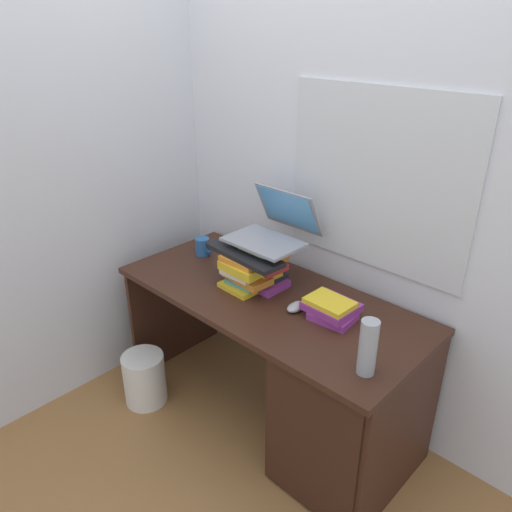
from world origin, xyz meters
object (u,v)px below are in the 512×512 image
Objects in this scene: book_stack_side at (331,309)px; keyboard at (244,254)px; computer_mouse at (296,307)px; water_bottle at (368,347)px; desk at (328,390)px; laptop at (274,228)px; wastebasket at (145,378)px; book_stack_tall at (262,264)px; book_stack_keyboard_riser at (245,272)px; mug at (203,247)px.

keyboard is (-0.46, -0.08, 0.14)m from book_stack_side.
water_bottle is at bearing -18.78° from computer_mouse.
water_bottle is (0.31, -0.22, 0.07)m from book_stack_side.
desk is 6.80× the size of water_bottle.
desk is 6.69× the size of book_stack_side.
laptop is 0.41m from computer_mouse.
laptop is at bearing 161.23° from desk.
desk is at bearing 149.93° from water_bottle.
water_bottle is (0.77, -0.14, -0.07)m from keyboard.
desk is 1.04m from wastebasket.
water_bottle reaches higher than book_stack_tall.
laptop is at bearing 82.18° from keyboard.
book_stack_side is (0.46, 0.07, -0.04)m from book_stack_keyboard_riser.
wastebasket is (-0.94, -0.37, -0.25)m from desk.
keyboard reaches higher than desk.
computer_mouse is 0.88× the size of mug.
book_stack_keyboard_riser is (-0.52, -0.00, 0.42)m from desk.
book_stack_keyboard_riser is at bearing -107.95° from book_stack_tall.
book_stack_tall is 2.14× the size of mug.
mug reaches higher than wastebasket.
mug is at bearing -172.86° from laptop.
book_stack_keyboard_riser is 0.47m from book_stack_side.
computer_mouse is (-0.21, 0.01, 0.35)m from desk.
book_stack_tall reaches higher than book_stack_side.
book_stack_tall is 0.71× the size of laptop.
book_stack_side is 0.49m from laptop.
book_stack_keyboard_riser is at bearing -179.78° from desk.
desk reaches higher than wastebasket.
book_stack_side is at bearing 145.29° from water_bottle.
book_stack_tall is 1.12× the size of water_bottle.
wastebasket is at bearing -158.73° from desk.
laptop is 3.44× the size of computer_mouse.
book_stack_side is 0.90m from mug.
book_stack_tall is 0.18m from laptop.
water_bottle is (0.74, -0.23, 0.00)m from book_stack_tall.
computer_mouse is at bearing 6.85° from keyboard.
computer_mouse is 0.36× the size of wastebasket.
book_stack_side is 0.16m from computer_mouse.
keyboard is 0.47m from mug.
book_stack_tall is 0.87× the size of wastebasket.
mug is (-0.44, 0.11, -0.13)m from keyboard.
book_stack_tall reaches higher than book_stack_keyboard_riser.
book_stack_side is at bearing 131.09° from desk.
keyboard is 0.94m from wastebasket.
book_stack_keyboard_riser is 2.11× the size of mug.
book_stack_side is 1.94× the size of mug.
wastebasket is (-0.42, -0.36, -0.67)m from book_stack_keyboard_riser.
computer_mouse is (0.28, -0.15, -0.26)m from laptop.
keyboard reaches higher than book_stack_side.
laptop reaches higher than wastebasket.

